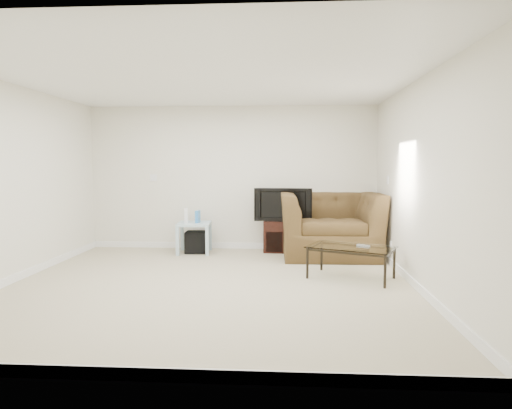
# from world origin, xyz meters

# --- Properties ---
(floor) EXTENTS (5.00, 5.00, 0.00)m
(floor) POSITION_xyz_m (0.00, 0.00, 0.00)
(floor) COLOR tan
(floor) RESTS_ON ground
(ceiling) EXTENTS (5.00, 5.00, 0.00)m
(ceiling) POSITION_xyz_m (0.00, 0.00, 2.50)
(ceiling) COLOR white
(ceiling) RESTS_ON ground
(wall_back) EXTENTS (5.00, 0.02, 2.50)m
(wall_back) POSITION_xyz_m (0.00, 2.50, 1.25)
(wall_back) COLOR silver
(wall_back) RESTS_ON ground
(wall_left) EXTENTS (0.02, 5.00, 2.50)m
(wall_left) POSITION_xyz_m (-2.50, 0.00, 1.25)
(wall_left) COLOR silver
(wall_left) RESTS_ON ground
(wall_right) EXTENTS (0.02, 5.00, 2.50)m
(wall_right) POSITION_xyz_m (2.50, 0.00, 1.25)
(wall_right) COLOR silver
(wall_right) RESTS_ON ground
(plate_back) EXTENTS (0.12, 0.02, 0.12)m
(plate_back) POSITION_xyz_m (-1.40, 2.49, 1.25)
(plate_back) COLOR white
(plate_back) RESTS_ON wall_back
(plate_right_switch) EXTENTS (0.02, 0.09, 0.13)m
(plate_right_switch) POSITION_xyz_m (2.49, 1.60, 1.25)
(plate_right_switch) COLOR white
(plate_right_switch) RESTS_ON wall_right
(plate_right_outlet) EXTENTS (0.02, 0.08, 0.12)m
(plate_right_outlet) POSITION_xyz_m (2.49, 1.30, 0.30)
(plate_right_outlet) COLOR white
(plate_right_outlet) RESTS_ON wall_right
(tv_stand) EXTENTS (0.67, 0.48, 0.53)m
(tv_stand) POSITION_xyz_m (0.90, 2.28, 0.27)
(tv_stand) COLOR black
(tv_stand) RESTS_ON floor
(dvd_player) EXTENTS (0.37, 0.27, 0.05)m
(dvd_player) POSITION_xyz_m (0.90, 2.24, 0.45)
(dvd_player) COLOR black
(dvd_player) RESTS_ON tv_stand
(television) EXTENTS (0.91, 0.24, 0.56)m
(television) POSITION_xyz_m (0.90, 2.25, 0.81)
(television) COLOR black
(television) RESTS_ON tv_stand
(side_table) EXTENTS (0.57, 0.57, 0.52)m
(side_table) POSITION_xyz_m (-0.59, 2.05, 0.26)
(side_table) COLOR silver
(side_table) RESTS_ON floor
(subwoofer) EXTENTS (0.36, 0.36, 0.35)m
(subwoofer) POSITION_xyz_m (-0.56, 2.07, 0.18)
(subwoofer) COLOR black
(subwoofer) RESTS_ON floor
(game_console) EXTENTS (0.08, 0.18, 0.24)m
(game_console) POSITION_xyz_m (-0.72, 2.02, 0.63)
(game_console) COLOR white
(game_console) RESTS_ON side_table
(game_case) EXTENTS (0.07, 0.15, 0.20)m
(game_case) POSITION_xyz_m (-0.53, 2.03, 0.62)
(game_case) COLOR #337FCC
(game_case) RESTS_ON side_table
(recliner) EXTENTS (1.61, 1.07, 1.39)m
(recliner) POSITION_xyz_m (1.65, 1.96, 0.69)
(recliner) COLOR brown
(recliner) RESTS_ON floor
(coffee_table) EXTENTS (1.23, 1.00, 0.42)m
(coffee_table) POSITION_xyz_m (1.79, 0.46, 0.21)
(coffee_table) COLOR black
(coffee_table) RESTS_ON floor
(remote) EXTENTS (0.17, 0.13, 0.02)m
(remote) POSITION_xyz_m (1.95, 0.50, 0.43)
(remote) COLOR #B2B2B7
(remote) RESTS_ON coffee_table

